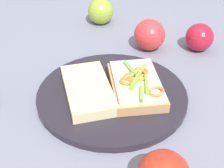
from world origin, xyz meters
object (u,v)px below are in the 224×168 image
(plate, at_px, (112,95))
(apple_5, at_px, (199,37))
(apple_1, at_px, (101,11))
(apple_4, at_px, (149,35))
(sandwich, at_px, (136,84))
(bread_slice_side, at_px, (88,89))

(plate, height_order, apple_5, apple_5)
(apple_1, height_order, apple_4, apple_4)
(plate, distance_m, sandwich, 0.05)
(sandwich, xyz_separation_m, bread_slice_side, (-0.03, -0.09, -0.00))
(bread_slice_side, xyz_separation_m, apple_5, (-0.08, 0.33, 0.01))
(apple_4, bearing_deg, apple_1, -164.65)
(apple_4, bearing_deg, bread_slice_side, -58.51)
(sandwich, height_order, bread_slice_side, sandwich)
(apple_4, xyz_separation_m, apple_5, (0.06, 0.11, -0.00))
(plate, distance_m, apple_5, 0.29)
(sandwich, bearing_deg, apple_4, 159.76)
(sandwich, distance_m, bread_slice_side, 0.10)
(apple_4, bearing_deg, sandwich, -37.15)
(plate, xyz_separation_m, apple_4, (-0.15, 0.17, 0.03))
(plate, relative_size, apple_4, 3.88)
(bread_slice_side, bearing_deg, plate, 82.86)
(bread_slice_side, relative_size, apple_1, 2.22)
(sandwich, bearing_deg, plate, -90.63)
(sandwich, height_order, apple_4, apple_4)
(apple_4, height_order, apple_5, apple_4)
(bread_slice_side, height_order, apple_1, apple_1)
(sandwich, xyz_separation_m, apple_5, (-0.10, 0.23, 0.01))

